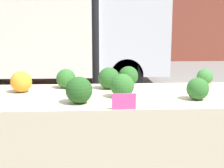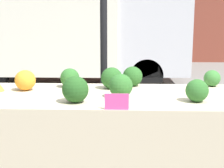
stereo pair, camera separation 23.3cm
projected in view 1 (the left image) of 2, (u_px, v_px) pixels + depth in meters
tent_pole at (96, 41)px, 3.05m from camera, size 0.07×0.07×2.31m
parked_truck at (45, 25)px, 6.82m from camera, size 4.80×1.93×2.53m
market_table at (113, 108)px, 2.30m from camera, size 2.32×0.90×0.79m
orange_cauliflower at (21, 82)px, 2.42m from camera, size 0.16×0.16×0.16m
broccoli_head_0 at (109, 78)px, 2.55m from camera, size 0.18×0.18×0.18m
broccoli_head_1 at (205, 77)px, 2.74m from camera, size 0.14×0.14×0.14m
broccoli_head_3 at (198, 89)px, 2.17m from camera, size 0.16×0.16×0.16m
broccoli_head_4 at (66, 79)px, 2.58m from camera, size 0.16×0.16×0.16m
broccoli_head_5 at (128, 76)px, 2.68m from camera, size 0.17×0.17×0.17m
broccoli_head_6 at (122, 86)px, 2.24m from camera, size 0.17×0.17×0.17m
broccoli_head_7 at (79, 90)px, 2.06m from camera, size 0.18×0.18×0.18m
price_sign at (124, 101)px, 1.92m from camera, size 0.15×0.01×0.10m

